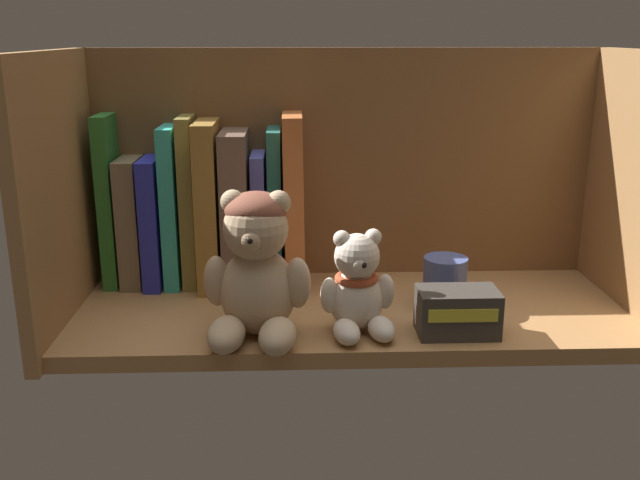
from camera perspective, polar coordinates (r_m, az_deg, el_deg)
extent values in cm
cube|color=#9E7042|center=(92.01, 2.47, -5.93)|extent=(69.06, 27.01, 2.00)
cube|color=brown|center=(101.05, 1.94, 5.49)|extent=(71.46, 1.20, 33.73)
cube|color=#9E7042|center=(91.43, -20.10, 3.35)|extent=(1.60, 29.41, 33.73)
cube|color=#9E7042|center=(96.80, 23.97, 3.61)|extent=(1.60, 29.41, 33.73)
cube|color=#2C702A|center=(101.80, -16.29, 3.09)|extent=(1.96, 9.07, 23.34)
cube|color=#75644B|center=(101.82, -14.63, 1.53)|extent=(2.83, 10.07, 17.54)
cube|color=#272CA7|center=(101.20, -12.98, 1.59)|extent=(2.33, 11.85, 17.66)
cube|color=teal|center=(100.25, -11.60, 2.77)|extent=(2.04, 10.92, 21.85)
cube|color=olive|center=(99.75, -10.28, 3.15)|extent=(1.87, 10.25, 23.12)
cube|color=olive|center=(99.45, -8.70, 3.03)|extent=(2.85, 14.98, 22.59)
cube|color=brown|center=(99.26, -6.62, 2.69)|extent=(3.50, 14.80, 21.24)
cube|color=#5255AF|center=(99.44, -4.83, 1.84)|extent=(1.81, 10.75, 18.13)
cube|color=#1F5E56|center=(98.96, -3.58, 2.78)|extent=(1.77, 11.27, 21.45)
cube|color=#C86934|center=(98.70, -2.09, 3.37)|extent=(2.86, 14.41, 23.48)
ellipsoid|color=tan|center=(82.46, -4.97, -4.07)|extent=(8.78, 8.05, 10.33)
sphere|color=tan|center=(79.66, -5.16, 0.93)|extent=(7.34, 7.34, 7.34)
sphere|color=tan|center=(79.89, -6.98, 3.04)|extent=(2.75, 2.75, 2.75)
sphere|color=tan|center=(79.09, -3.31, 3.00)|extent=(2.75, 2.75, 2.75)
sphere|color=tan|center=(77.30, -5.45, 0.10)|extent=(2.75, 2.75, 2.75)
sphere|color=black|center=(76.37, -5.57, -0.04)|extent=(0.96, 0.96, 0.96)
ellipsoid|color=tan|center=(79.72, -7.49, -7.47)|extent=(4.85, 7.29, 3.67)
ellipsoid|color=tan|center=(78.83, -3.40, -7.64)|extent=(4.85, 7.29, 3.67)
ellipsoid|color=tan|center=(82.39, -8.25, -3.25)|extent=(3.29, 3.29, 5.97)
ellipsoid|color=tan|center=(80.96, -1.79, -3.44)|extent=(3.29, 3.29, 5.97)
ellipsoid|color=brown|center=(79.65, -5.14, 2.43)|extent=(6.98, 6.98, 4.04)
ellipsoid|color=beige|center=(83.72, 2.94, -4.78)|extent=(6.30, 5.78, 7.41)
sphere|color=beige|center=(81.58, 3.06, -1.30)|extent=(5.27, 5.27, 5.27)
sphere|color=beige|center=(80.90, 1.75, 0.09)|extent=(1.98, 1.98, 1.98)
sphere|color=beige|center=(81.80, 4.26, 0.23)|extent=(1.98, 1.98, 1.98)
sphere|color=beige|center=(79.96, 3.39, -1.91)|extent=(1.98, 1.98, 1.98)
sphere|color=black|center=(79.31, 3.52, -2.03)|extent=(0.69, 0.69, 0.69)
ellipsoid|color=beige|center=(81.00, 2.13, -7.34)|extent=(3.73, 5.36, 2.63)
ellipsoid|color=beige|center=(82.00, 4.92, -7.09)|extent=(3.73, 5.36, 2.63)
ellipsoid|color=beige|center=(82.32, 0.76, -4.44)|extent=(2.46, 2.46, 4.28)
ellipsoid|color=beige|center=(83.92, 5.22, -4.10)|extent=(2.46, 2.46, 4.28)
torus|color=#AA4728|center=(82.80, 2.96, -3.06)|extent=(5.06, 5.06, 0.95)
cylinder|color=#4C5B99|center=(92.17, 9.92, -3.32)|extent=(5.55, 5.55, 6.46)
cube|color=#38332D|center=(84.36, 10.90, -5.65)|extent=(9.23, 5.48, 5.34)
cube|color=gold|center=(81.57, 11.36, -5.95)|extent=(7.85, 0.16, 1.50)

